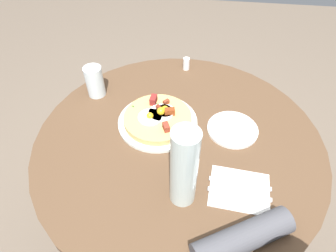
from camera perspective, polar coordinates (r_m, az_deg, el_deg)
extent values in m
plane|color=#6B5B4C|center=(1.61, 1.38, -20.29)|extent=(6.00, 6.00, 0.00)
cylinder|color=brown|center=(0.99, 2.11, -2.86)|extent=(0.97, 0.97, 0.03)
cylinder|color=#333338|center=(1.29, 1.66, -13.85)|extent=(0.12, 0.12, 0.72)
cylinder|color=#333338|center=(1.60, 1.38, -20.12)|extent=(0.44, 0.44, 0.02)
cylinder|color=#4C4C51|center=(0.78, 14.59, -20.61)|extent=(0.26, 0.19, 0.07)
cylinder|color=silver|center=(1.02, -2.04, 0.85)|extent=(0.28, 0.28, 0.01)
cylinder|color=tan|center=(1.01, -2.06, 1.53)|extent=(0.24, 0.24, 0.02)
cylinder|color=white|center=(1.01, -1.39, 2.66)|extent=(0.09, 0.09, 0.01)
sphere|color=yellow|center=(1.00, -1.39, 2.91)|extent=(0.03, 0.03, 0.03)
cylinder|color=white|center=(1.01, -0.59, 2.99)|extent=(0.07, 0.07, 0.01)
sphere|color=yellow|center=(1.01, -0.60, 3.24)|extent=(0.03, 0.03, 0.03)
cylinder|color=white|center=(0.99, -3.59, 1.77)|extent=(0.08, 0.08, 0.01)
sphere|color=yellow|center=(0.99, -3.61, 2.02)|extent=(0.02, 0.02, 0.02)
cube|color=brown|center=(1.04, -0.38, 4.75)|extent=(0.02, 0.03, 0.02)
cube|color=maroon|center=(1.02, -1.83, 3.52)|extent=(0.03, 0.03, 0.02)
cube|color=maroon|center=(1.04, -2.90, 5.21)|extent=(0.02, 0.04, 0.03)
cube|color=maroon|center=(1.00, 0.34, 2.84)|extent=(0.04, 0.03, 0.02)
cube|color=maroon|center=(0.95, -0.37, -0.13)|extent=(0.03, 0.04, 0.02)
cube|color=#387F2D|center=(1.02, -5.21, 2.85)|extent=(0.01, 0.01, 0.00)
cube|color=#387F2D|center=(1.04, -2.12, 4.40)|extent=(0.01, 0.01, 0.00)
cube|color=#387F2D|center=(1.04, -6.97, 3.92)|extent=(0.01, 0.01, 0.00)
cube|color=#387F2D|center=(0.98, -1.16, 1.40)|extent=(0.01, 0.00, 0.00)
cylinder|color=white|center=(1.02, 12.63, -0.63)|extent=(0.17, 0.17, 0.01)
cube|color=white|center=(0.88, 13.93, -12.13)|extent=(0.18, 0.15, 0.00)
cube|color=silver|center=(0.86, 13.94, -12.97)|extent=(0.18, 0.03, 0.00)
cube|color=silver|center=(0.88, 14.03, -11.00)|extent=(0.18, 0.03, 0.00)
cylinder|color=silver|center=(1.14, -14.29, 8.55)|extent=(0.07, 0.07, 0.12)
cylinder|color=silver|center=(0.73, 3.17, -8.40)|extent=(0.07, 0.07, 0.26)
cylinder|color=white|center=(1.27, 3.63, 12.19)|extent=(0.03, 0.03, 0.05)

